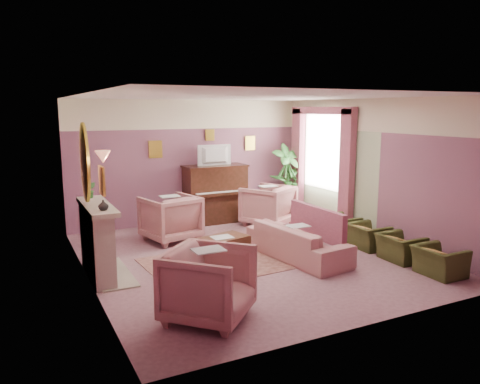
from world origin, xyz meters
name	(u,v)px	position (x,y,z in m)	size (l,w,h in m)	color
floor	(250,257)	(0.00, 0.00, 0.00)	(5.50, 6.00, 0.01)	gray
ceiling	(251,96)	(0.00, 0.00, 2.80)	(5.50, 6.00, 0.01)	white
wall_back	(189,162)	(0.00, 3.00, 1.40)	(5.50, 0.02, 2.80)	#734C68
wall_front	(371,213)	(0.00, -3.00, 1.40)	(5.50, 0.02, 2.80)	#734C68
wall_left	(85,191)	(-2.75, 0.00, 1.40)	(0.02, 6.00, 2.80)	#734C68
wall_right	(373,170)	(2.75, 0.00, 1.40)	(0.02, 6.00, 2.80)	#734C68
picture_rail_band	(189,114)	(0.00, 2.99, 2.47)	(5.50, 0.01, 0.65)	#F9EFC8
stripe_panel	(331,178)	(2.73, 1.30, 1.07)	(0.01, 3.00, 2.15)	#B1C698
fireplace_surround	(97,242)	(-2.59, 0.20, 0.55)	(0.30, 1.40, 1.10)	#ACA18D
fireplace_inset	(104,251)	(-2.49, 0.20, 0.40)	(0.18, 0.72, 0.68)	black
fire_ember	(107,262)	(-2.45, 0.20, 0.22)	(0.06, 0.54, 0.10)	#FF3017
mantel_shelf	(97,206)	(-2.56, 0.20, 1.12)	(0.40, 1.55, 0.07)	#ACA18D
hearth	(112,273)	(-2.39, 0.20, 0.01)	(0.55, 1.50, 0.02)	#ACA18D
mirror_frame	(85,163)	(-2.70, 0.20, 1.80)	(0.04, 0.72, 1.20)	gold
mirror_glass	(87,163)	(-2.67, 0.20, 1.80)	(0.01, 0.60, 1.06)	silver
sconce_shade	(103,157)	(-2.62, -0.85, 1.98)	(0.20, 0.20, 0.16)	#E58961
piano	(215,194)	(0.50, 2.68, 0.65)	(1.40, 0.60, 1.30)	#371C12
piano_keyshelf	(221,194)	(0.50, 2.33, 0.72)	(1.30, 0.12, 0.06)	#371C12
piano_keys	(221,192)	(0.50, 2.33, 0.76)	(1.20, 0.08, 0.02)	white
piano_top	(215,166)	(0.50, 2.68, 1.31)	(1.45, 0.65, 0.04)	#371C12
television	(216,154)	(0.50, 2.63, 1.60)	(0.80, 0.12, 0.48)	black
print_back_left	(155,149)	(-0.80, 2.96, 1.72)	(0.30, 0.03, 0.38)	gold
print_back_right	(250,143)	(1.55, 2.96, 1.78)	(0.26, 0.03, 0.34)	gold
print_back_mid	(210,135)	(0.50, 2.96, 2.00)	(0.22, 0.03, 0.26)	gold
print_left_wall	(102,181)	(-2.71, -1.20, 1.72)	(0.03, 0.28, 0.36)	gold
window_blind	(324,149)	(2.70, 1.55, 1.70)	(0.03, 1.40, 1.80)	beige
curtain_left	(347,172)	(2.62, 0.63, 1.30)	(0.16, 0.34, 2.60)	#93475C
curtain_right	(298,163)	(2.62, 2.47, 1.30)	(0.16, 0.34, 2.60)	#93475C
pelmet	(322,111)	(2.62, 1.55, 2.56)	(0.16, 2.20, 0.16)	#93475C
mantel_plant	(91,190)	(-2.55, 0.75, 1.29)	(0.16, 0.16, 0.28)	#337B32
mantel_vase	(103,205)	(-2.55, -0.30, 1.23)	(0.16, 0.16, 0.16)	#F9EFC8
area_rug	(222,262)	(-0.58, -0.06, 0.01)	(2.50, 1.80, 0.01)	#955E54
coffee_table	(219,251)	(-0.63, -0.08, 0.23)	(1.00, 0.50, 0.45)	#522C1B
table_paper	(222,237)	(-0.58, -0.08, 0.46)	(0.35, 0.28, 0.01)	silver
sofa	(298,235)	(0.71, -0.43, 0.41)	(0.68, 2.04, 0.82)	tan
sofa_throw	(317,223)	(1.11, -0.43, 0.60)	(0.10, 1.55, 0.57)	#93475C
floral_armchair_left	(170,216)	(-0.92, 1.66, 0.50)	(0.97, 0.97, 1.01)	tan
floral_armchair_right	(268,203)	(1.43, 1.86, 0.50)	(0.97, 0.97, 1.01)	tan
floral_armchair_front	(209,281)	(-1.62, -1.98, 0.50)	(0.97, 0.97, 1.01)	tan
olive_chair_a	(440,257)	(2.23, -2.16, 0.31)	(0.50, 0.71, 0.61)	#3A421C
olive_chair_b	(400,243)	(2.23, -1.34, 0.31)	(0.50, 0.71, 0.61)	#3A421C
olive_chair_c	(368,232)	(2.23, -0.52, 0.31)	(0.50, 0.71, 0.61)	#3A421C
olive_chair_d	(340,223)	(2.23, 0.30, 0.31)	(0.50, 0.71, 0.61)	#3A421C
side_table	(288,201)	(2.39, 2.52, 0.35)	(0.52, 0.52, 0.70)	silver
side_plant_big	(289,180)	(2.39, 2.52, 0.87)	(0.30, 0.30, 0.34)	#337B32
side_plant_small	(295,182)	(2.51, 2.42, 0.84)	(0.16, 0.16, 0.28)	#337B32
palm_pot	(286,209)	(2.30, 2.46, 0.17)	(0.34, 0.34, 0.34)	#9C5847
palm_plant	(287,173)	(2.30, 2.46, 1.06)	(0.76, 0.76, 1.44)	#337B32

